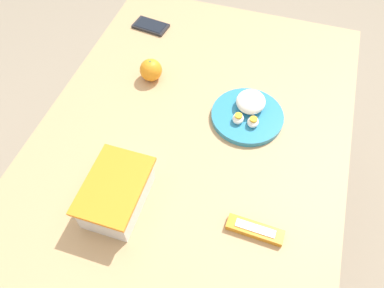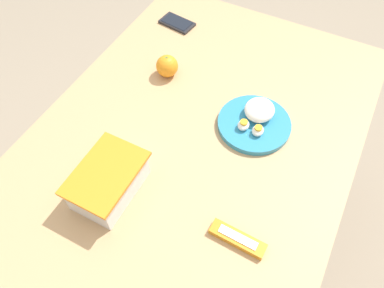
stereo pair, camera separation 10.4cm
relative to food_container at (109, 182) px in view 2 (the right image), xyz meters
name	(u,v)px [view 2 (the right image)]	position (x,y,z in m)	size (l,w,h in m)	color
ground_plane	(195,229)	(0.28, -0.11, -0.77)	(10.00, 10.00, 0.00)	gray
table	(197,145)	(0.28, -0.11, -0.11)	(1.26, 0.90, 0.73)	tan
food_container	(109,182)	(0.00, 0.00, 0.00)	(0.21, 0.14, 0.09)	white
orange_fruit	(167,66)	(0.45, 0.08, 0.00)	(0.07, 0.07, 0.07)	orange
rice_plate	(255,120)	(0.39, -0.25, -0.02)	(0.22, 0.22, 0.06)	teal
candy_bar	(238,239)	(0.03, -0.35, -0.03)	(0.04, 0.14, 0.02)	orange
cell_phone	(177,23)	(0.70, 0.18, -0.04)	(0.09, 0.13, 0.01)	#232328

